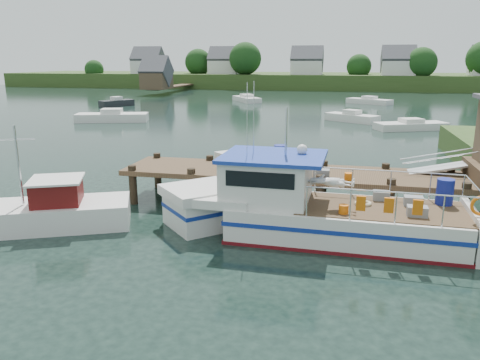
% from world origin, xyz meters
% --- Properties ---
extents(ground_plane, '(160.00, 160.00, 0.00)m').
position_xyz_m(ground_plane, '(0.00, 0.00, 0.00)').
color(ground_plane, black).
extents(far_shore, '(140.00, 42.55, 9.22)m').
position_xyz_m(far_shore, '(0.01, 82.37, 2.10)').
color(far_shore, '#334B1E').
rests_on(far_shore, ground).
extents(dock, '(16.60, 3.00, 4.78)m').
position_xyz_m(dock, '(6.51, 0.01, 2.24)').
color(dock, '#493522').
rests_on(dock, ground).
extents(lobster_boat, '(10.63, 3.33, 5.06)m').
position_xyz_m(lobster_boat, '(1.64, -3.35, 0.92)').
color(lobster_boat, silver).
rests_on(lobster_boat, ground).
extents(work_boat, '(6.69, 4.29, 3.63)m').
position_xyz_m(work_boat, '(-7.57, -4.69, 0.58)').
color(work_boat, silver).
rests_on(work_boat, ground).
extents(moored_rowboat, '(3.73, 3.95, 1.18)m').
position_xyz_m(moored_rowboat, '(-2.90, 4.40, 0.44)').
color(moored_rowboat, '#493522').
rests_on(moored_rowboat, ground).
extents(moored_far, '(6.17, 4.89, 1.02)m').
position_xyz_m(moored_far, '(5.87, 47.21, 0.38)').
color(moored_far, silver).
rests_on(moored_far, ground).
extents(moored_a, '(7.01, 4.11, 1.22)m').
position_xyz_m(moored_a, '(-18.87, 22.64, 0.45)').
color(moored_a, silver).
rests_on(moored_a, ground).
extents(moored_b, '(5.21, 4.32, 1.13)m').
position_xyz_m(moored_b, '(3.43, 27.49, 0.42)').
color(moored_b, silver).
rests_on(moored_b, ground).
extents(moored_c, '(6.34, 4.27, 0.95)m').
position_xyz_m(moored_c, '(8.25, 23.21, 0.35)').
color(moored_c, silver).
rests_on(moored_c, ground).
extents(moored_d, '(5.12, 6.38, 1.06)m').
position_xyz_m(moored_d, '(-10.83, 46.82, 0.39)').
color(moored_d, silver).
rests_on(moored_d, ground).
extents(moored_e, '(3.50, 4.51, 1.21)m').
position_xyz_m(moored_e, '(-25.56, 36.73, 0.45)').
color(moored_e, black).
rests_on(moored_e, ground).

